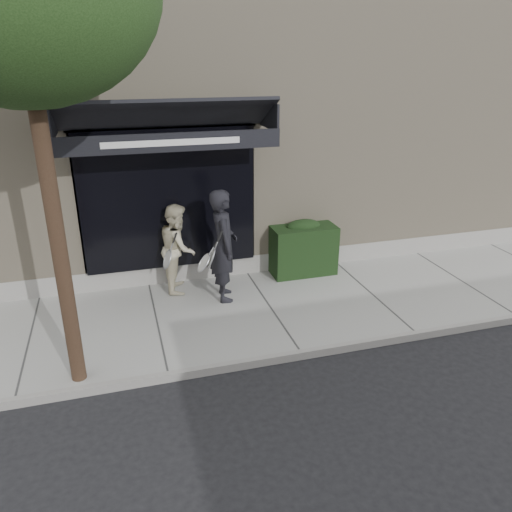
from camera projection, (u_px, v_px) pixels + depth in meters
name	position (u px, v px, depth m)	size (l,w,h in m)	color
ground	(270.00, 312.00, 8.99)	(80.00, 80.00, 0.00)	black
sidewalk	(270.00, 309.00, 8.96)	(20.00, 3.00, 0.12)	#9F9F99
curb	(301.00, 354.00, 7.58)	(20.00, 0.10, 0.14)	gray
building_facade	(210.00, 123.00, 12.37)	(14.30, 8.04, 5.64)	tan
hedge	(303.00, 248.00, 10.14)	(1.30, 0.70, 1.14)	black
pedestrian_front	(223.00, 246.00, 8.88)	(0.81, 0.86, 2.05)	black
pedestrian_back	(178.00, 248.00, 9.30)	(0.77, 0.97, 1.68)	beige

